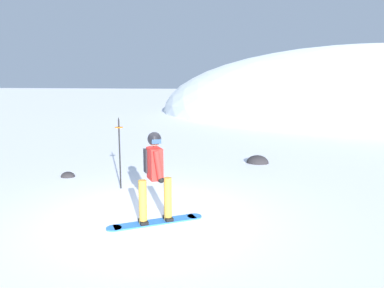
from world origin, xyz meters
TOP-DOWN VIEW (x-y plane):
  - ground_plane at (0.00, 0.00)m, footprint 300.00×300.00m
  - ridge_peak_main at (8.75, 29.46)m, footprint 36.42×32.78m
  - snowboarder_main at (0.20, -0.26)m, footprint 1.52×1.23m
  - piste_marker_near at (-1.43, 1.58)m, footprint 0.20×0.20m
  - rock_dark at (1.57, 5.41)m, footprint 0.72×0.61m
  - rock_mid at (-3.36, 2.20)m, footprint 0.40×0.34m

SIDE VIEW (x-z plane):
  - ground_plane at x=0.00m, z-range 0.00..0.00m
  - ridge_peak_main at x=8.75m, z-range -5.84..5.84m
  - rock_dark at x=1.57m, z-range -0.25..0.25m
  - rock_mid at x=-3.36m, z-range -0.14..0.14m
  - snowboarder_main at x=0.20m, z-range 0.06..1.78m
  - piste_marker_near at x=-1.43m, z-range 0.13..1.91m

